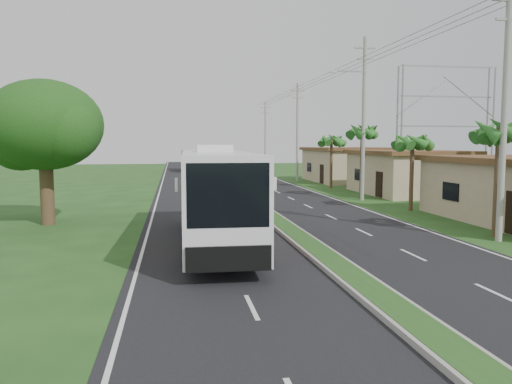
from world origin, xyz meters
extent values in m
plane|color=#214519|center=(0.00, 0.00, 0.00)|extent=(180.00, 180.00, 0.00)
cube|color=black|center=(0.00, 20.00, 0.01)|extent=(14.00, 160.00, 0.02)
cube|color=gray|center=(0.00, 20.00, 0.10)|extent=(1.20, 160.00, 0.17)
cube|color=#214519|center=(0.00, 20.00, 0.18)|extent=(0.95, 160.00, 0.02)
cube|color=silver|center=(-6.70, 20.00, 0.00)|extent=(0.12, 160.00, 0.01)
cube|color=silver|center=(6.70, 20.00, 0.00)|extent=(0.12, 160.00, 0.01)
cube|color=tan|center=(14.00, 22.00, 1.68)|extent=(7.00, 10.00, 3.35)
cube|color=#55331E|center=(14.00, 22.00, 3.51)|extent=(7.60, 10.60, 0.32)
cube|color=tan|center=(14.00, 36.00, 1.75)|extent=(8.00, 11.00, 3.50)
cube|color=#55331E|center=(14.00, 36.00, 3.66)|extent=(8.60, 11.60, 0.32)
cylinder|color=#473321|center=(9.00, 3.00, 2.50)|extent=(0.26, 0.26, 5.00)
cylinder|color=#473321|center=(9.40, 12.00, 2.30)|extent=(0.26, 0.26, 4.60)
cylinder|color=#473321|center=(8.80, 19.00, 2.70)|extent=(0.26, 0.26, 5.40)
cylinder|color=#473321|center=(9.30, 28.00, 2.40)|extent=(0.26, 0.26, 4.80)
cylinder|color=#473321|center=(17.50, 15.00, 2.60)|extent=(0.26, 0.26, 5.20)
cylinder|color=#473321|center=(-12.00, 10.00, 2.00)|extent=(0.70, 0.70, 4.00)
ellipsoid|color=#1E4011|center=(-12.00, 10.00, 5.20)|extent=(6.00, 6.00, 4.68)
sphere|color=#1E4011|center=(-13.40, 10.80, 4.70)|extent=(3.80, 3.80, 3.80)
sphere|color=#1E4011|center=(-10.80, 9.00, 4.90)|extent=(3.40, 3.40, 3.40)
cylinder|color=gray|center=(8.50, 2.00, 5.50)|extent=(0.28, 0.28, 11.00)
cube|color=gray|center=(8.50, 2.00, 10.20)|extent=(1.60, 0.12, 0.12)
cube|color=gray|center=(8.50, 2.00, 9.40)|extent=(1.20, 0.10, 0.10)
cylinder|color=gray|center=(8.50, 18.00, 6.00)|extent=(0.28, 0.28, 12.00)
cube|color=gray|center=(8.50, 18.00, 11.20)|extent=(1.60, 0.12, 0.12)
cube|color=gray|center=(8.50, 18.00, 10.40)|extent=(1.20, 0.10, 0.10)
cube|color=gray|center=(7.30, 18.00, 9.50)|extent=(2.40, 0.10, 0.10)
cylinder|color=gray|center=(8.50, 38.00, 5.50)|extent=(0.28, 0.28, 11.00)
cube|color=gray|center=(8.50, 38.00, 10.20)|extent=(1.60, 0.12, 0.12)
cube|color=gray|center=(8.50, 38.00, 9.40)|extent=(1.20, 0.10, 0.10)
cylinder|color=gray|center=(8.50, 58.00, 5.25)|extent=(0.28, 0.28, 10.50)
cube|color=gray|center=(8.50, 58.00, 9.70)|extent=(1.60, 0.12, 0.12)
cube|color=gray|center=(8.50, 58.00, 8.90)|extent=(1.20, 0.10, 0.10)
cylinder|color=gray|center=(17.00, 29.50, 6.00)|extent=(0.18, 0.18, 12.00)
cylinder|color=gray|center=(27.00, 29.50, 6.00)|extent=(0.18, 0.18, 12.00)
cylinder|color=gray|center=(17.00, 30.50, 6.00)|extent=(0.18, 0.18, 12.00)
cylinder|color=gray|center=(27.00, 30.50, 6.00)|extent=(0.18, 0.18, 12.00)
cube|color=gray|center=(22.00, 30.00, 6.00)|extent=(10.00, 0.14, 0.14)
cube|color=gray|center=(22.00, 30.00, 9.00)|extent=(10.00, 0.14, 0.14)
cube|color=gray|center=(22.00, 30.00, 12.00)|extent=(10.00, 0.14, 0.14)
cube|color=white|center=(-3.71, 3.43, 2.19)|extent=(3.04, 13.02, 3.40)
cube|color=black|center=(-3.69, 4.08, 2.93)|extent=(3.02, 10.43, 1.36)
cube|color=black|center=(-3.88, -2.98, 2.73)|extent=(2.43, 0.20, 1.90)
cube|color=red|center=(-3.74, 2.13, 1.51)|extent=(2.89, 5.68, 0.59)
cube|color=yellow|center=(-3.70, 3.75, 1.23)|extent=(2.83, 3.31, 0.27)
cube|color=white|center=(-3.67, 4.72, 4.04)|extent=(1.58, 2.63, 0.30)
cylinder|color=black|center=(-5.03, -0.64, 0.56)|extent=(0.37, 1.13, 1.12)
cylinder|color=black|center=(-2.60, -0.70, 0.56)|extent=(0.37, 1.13, 1.12)
cylinder|color=black|center=(-4.84, 6.91, 0.56)|extent=(0.37, 1.13, 1.12)
cylinder|color=black|center=(-2.40, 6.85, 0.56)|extent=(0.37, 1.13, 1.12)
cube|color=silver|center=(-2.63, 60.28, 1.69)|extent=(3.15, 11.25, 3.09)
cube|color=black|center=(-2.66, 60.76, 2.62)|extent=(3.01, 8.36, 1.05)
cube|color=orange|center=(-2.56, 59.32, 1.10)|extent=(2.81, 5.47, 0.34)
cylinder|color=black|center=(-3.38, 55.63, 0.46)|extent=(0.35, 0.94, 0.93)
cylinder|color=black|center=(-1.26, 55.77, 0.46)|extent=(0.35, 0.94, 0.93)
cylinder|color=black|center=(-3.96, 64.31, 0.46)|extent=(0.35, 0.94, 0.93)
cylinder|color=black|center=(-1.84, 64.45, 0.46)|extent=(0.35, 0.94, 0.93)
imported|color=black|center=(-2.00, 9.66, 0.57)|extent=(1.94, 0.64, 1.15)
imported|color=maroon|center=(-2.00, 9.66, 1.46)|extent=(0.69, 0.47, 1.83)
camera|label=1|loc=(-5.44, -17.41, 4.23)|focal=35.00mm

